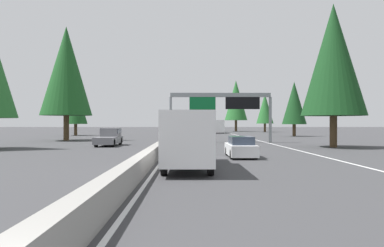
{
  "coord_description": "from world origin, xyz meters",
  "views": [
    {
      "loc": [
        -2.33,
        -1.95,
        2.38
      ],
      "look_at": [
        50.69,
        -2.45,
        2.34
      ],
      "focal_mm": 32.96,
      "sensor_mm": 36.0,
      "label": 1
    }
  ],
  "objects_px": {
    "bus_distant_a": "(217,126)",
    "conifer_left_near": "(66,71)",
    "conifer_right_near": "(333,60)",
    "conifer_right_far": "(265,109)",
    "oncoming_near": "(110,137)",
    "sedan_far_right": "(204,131)",
    "conifer_right_mid": "(294,103)",
    "sedan_mid_left": "(241,147)",
    "conifer_right_distant": "(236,100)",
    "box_truck_distant_b": "(187,138)",
    "sign_gantry_overhead": "(222,103)",
    "conifer_left_mid": "(76,104)"
  },
  "relations": [
    {
      "from": "conifer_right_near",
      "to": "conifer_right_far",
      "type": "height_order",
      "value": "conifer_right_near"
    },
    {
      "from": "conifer_right_distant",
      "to": "sedan_mid_left",
      "type": "bearing_deg",
      "value": 172.58
    },
    {
      "from": "conifer_right_mid",
      "to": "conifer_right_distant",
      "type": "xyz_separation_m",
      "value": [
        38.1,
        5.56,
        2.98
      ]
    },
    {
      "from": "conifer_right_near",
      "to": "sedan_far_right",
      "type": "bearing_deg",
      "value": 14.86
    },
    {
      "from": "bus_distant_a",
      "to": "conifer_right_distant",
      "type": "distance_m",
      "value": 18.63
    },
    {
      "from": "conifer_right_mid",
      "to": "sedan_far_right",
      "type": "bearing_deg",
      "value": 53.43
    },
    {
      "from": "sedan_mid_left",
      "to": "conifer_right_far",
      "type": "xyz_separation_m",
      "value": [
        70.91,
        -17.1,
        5.68
      ]
    },
    {
      "from": "conifer_right_near",
      "to": "conifer_right_mid",
      "type": "distance_m",
      "value": 30.13
    },
    {
      "from": "conifer_right_far",
      "to": "sedan_far_right",
      "type": "bearing_deg",
      "value": 138.05
    },
    {
      "from": "sedan_far_right",
      "to": "conifer_left_near",
      "type": "relative_size",
      "value": 0.28
    },
    {
      "from": "sign_gantry_overhead",
      "to": "conifer_right_mid",
      "type": "xyz_separation_m",
      "value": [
        20.98,
        -15.24,
        1.21
      ]
    },
    {
      "from": "sedan_mid_left",
      "to": "conifer_right_mid",
      "type": "height_order",
      "value": "conifer_right_mid"
    },
    {
      "from": "sedan_mid_left",
      "to": "conifer_right_distant",
      "type": "bearing_deg",
      "value": -7.42
    },
    {
      "from": "sign_gantry_overhead",
      "to": "conifer_right_distant",
      "type": "relative_size",
      "value": 0.85
    },
    {
      "from": "sedan_mid_left",
      "to": "conifer_right_far",
      "type": "bearing_deg",
      "value": -13.56
    },
    {
      "from": "sedan_mid_left",
      "to": "conifer_right_near",
      "type": "xyz_separation_m",
      "value": [
        10.01,
        -10.66,
        7.97
      ]
    },
    {
      "from": "box_truck_distant_b",
      "to": "conifer_right_mid",
      "type": "bearing_deg",
      "value": -23.07
    },
    {
      "from": "sedan_far_right",
      "to": "conifer_left_near",
      "type": "xyz_separation_m",
      "value": [
        -27.44,
        20.2,
        8.91
      ]
    },
    {
      "from": "conifer_right_mid",
      "to": "conifer_right_far",
      "type": "relative_size",
      "value": 0.96
    },
    {
      "from": "bus_distant_a",
      "to": "oncoming_near",
      "type": "xyz_separation_m",
      "value": [
        -49.02,
        15.44,
        -0.8
      ]
    },
    {
      "from": "conifer_left_near",
      "to": "conifer_left_mid",
      "type": "bearing_deg",
      "value": 14.36
    },
    {
      "from": "sedan_mid_left",
      "to": "conifer_left_near",
      "type": "xyz_separation_m",
      "value": [
        24.06,
        20.54,
        8.91
      ]
    },
    {
      "from": "box_truck_distant_b",
      "to": "conifer_right_far",
      "type": "xyz_separation_m",
      "value": [
        76.84,
        -20.82,
        4.75
      ]
    },
    {
      "from": "conifer_right_near",
      "to": "conifer_right_distant",
      "type": "xyz_separation_m",
      "value": [
        67.7,
        0.54,
        0.4
      ]
    },
    {
      "from": "sedan_mid_left",
      "to": "sedan_far_right",
      "type": "bearing_deg",
      "value": 0.39
    },
    {
      "from": "box_truck_distant_b",
      "to": "bus_distant_a",
      "type": "distance_m",
      "value": 68.27
    },
    {
      "from": "sedan_far_right",
      "to": "conifer_right_mid",
      "type": "relative_size",
      "value": 0.44
    },
    {
      "from": "sedan_far_right",
      "to": "conifer_right_distant",
      "type": "relative_size",
      "value": 0.3
    },
    {
      "from": "sedan_mid_left",
      "to": "conifer_right_far",
      "type": "distance_m",
      "value": 73.17
    },
    {
      "from": "box_truck_distant_b",
      "to": "conifer_right_far",
      "type": "relative_size",
      "value": 0.81
    },
    {
      "from": "conifer_right_mid",
      "to": "conifer_left_mid",
      "type": "xyz_separation_m",
      "value": [
        4.36,
        41.33,
        0.13
      ]
    },
    {
      "from": "bus_distant_a",
      "to": "conifer_right_distant",
      "type": "bearing_deg",
      "value": -23.31
    },
    {
      "from": "sedan_far_right",
      "to": "conifer_right_mid",
      "type": "height_order",
      "value": "conifer_right_mid"
    },
    {
      "from": "conifer_right_mid",
      "to": "conifer_left_near",
      "type": "bearing_deg",
      "value": 113.23
    },
    {
      "from": "box_truck_distant_b",
      "to": "oncoming_near",
      "type": "bearing_deg",
      "value": 23.92
    },
    {
      "from": "sedan_far_right",
      "to": "oncoming_near",
      "type": "bearing_deg",
      "value": 163.06
    },
    {
      "from": "conifer_right_distant",
      "to": "oncoming_near",
      "type": "bearing_deg",
      "value": 161.06
    },
    {
      "from": "sedan_far_right",
      "to": "conifer_right_distant",
      "type": "bearing_deg",
      "value": -21.78
    },
    {
      "from": "sedan_far_right",
      "to": "conifer_right_far",
      "type": "bearing_deg",
      "value": -41.95
    },
    {
      "from": "sign_gantry_overhead",
      "to": "sedan_far_right",
      "type": "distance_m",
      "value": 33.15
    },
    {
      "from": "conifer_right_distant",
      "to": "conifer_left_near",
      "type": "relative_size",
      "value": 0.94
    },
    {
      "from": "conifer_right_far",
      "to": "conifer_left_mid",
      "type": "bearing_deg",
      "value": 122.23
    },
    {
      "from": "conifer_right_near",
      "to": "conifer_right_mid",
      "type": "relative_size",
      "value": 1.42
    },
    {
      "from": "box_truck_distant_b",
      "to": "conifer_left_near",
      "type": "xyz_separation_m",
      "value": [
        29.99,
        16.83,
        7.98
      ]
    },
    {
      "from": "conifer_left_mid",
      "to": "conifer_right_mid",
      "type": "bearing_deg",
      "value": -96.02
    },
    {
      "from": "sedan_far_right",
      "to": "conifer_right_far",
      "type": "height_order",
      "value": "conifer_right_far"
    },
    {
      "from": "box_truck_distant_b",
      "to": "oncoming_near",
      "type": "distance_m",
      "value": 20.67
    },
    {
      "from": "conifer_right_distant",
      "to": "box_truck_distant_b",
      "type": "bearing_deg",
      "value": 170.6
    },
    {
      "from": "conifer_right_mid",
      "to": "conifer_right_near",
      "type": "bearing_deg",
      "value": 170.37
    },
    {
      "from": "bus_distant_a",
      "to": "conifer_left_near",
      "type": "xyz_separation_m",
      "value": [
        -37.92,
        23.89,
        7.88
      ]
    }
  ]
}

